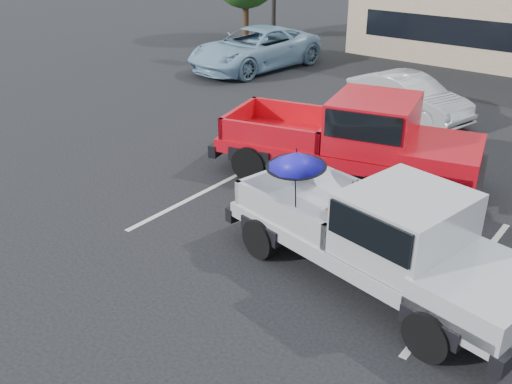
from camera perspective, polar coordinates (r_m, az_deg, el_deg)
ground at (r=10.32m, az=0.28°, el=-7.92°), size 90.00×90.00×0.00m
stripe_left at (r=13.35m, az=-4.67°, el=0.30°), size 0.12×5.00×0.01m
stripe_right at (r=10.73m, az=20.07°, el=-8.23°), size 0.12×5.00×0.01m
silver_pickup at (r=9.60m, az=13.27°, el=-4.13°), size 5.96×3.01×2.06m
red_pickup at (r=13.55m, az=10.75°, el=5.51°), size 6.62×3.61×2.07m
silver_sedan at (r=18.62m, az=14.99°, el=9.18°), size 4.32×2.43×1.35m
blue_suv at (r=24.23m, az=-0.11°, el=14.15°), size 3.43×6.26×1.66m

